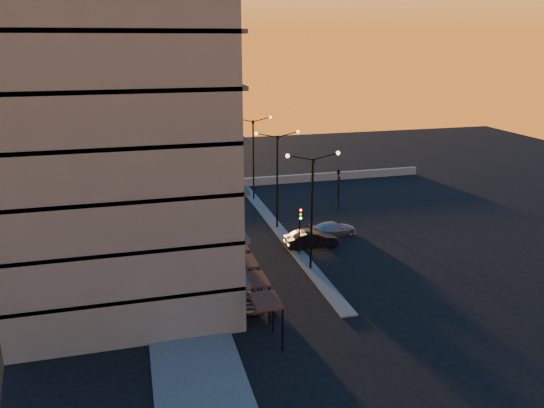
{
  "coord_description": "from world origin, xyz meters",
  "views": [
    {
      "loc": [
        -13.07,
        -36.84,
        17.57
      ],
      "look_at": [
        -1.87,
        4.92,
        4.13
      ],
      "focal_mm": 35.0,
      "sensor_mm": 36.0,
      "label": 1
    }
  ],
  "objects_px": {
    "car_hatchback": "(246,302)",
    "streetlamp_mid": "(277,172)",
    "car_wagon": "(333,229)",
    "car_sedan": "(311,239)",
    "traffic_light_main": "(300,223)"
  },
  "relations": [
    {
      "from": "car_sedan",
      "to": "car_hatchback",
      "type": "bearing_deg",
      "value": 139.67
    },
    {
      "from": "traffic_light_main",
      "to": "car_wagon",
      "type": "relative_size",
      "value": 0.94
    },
    {
      "from": "streetlamp_mid",
      "to": "car_wagon",
      "type": "height_order",
      "value": "streetlamp_mid"
    },
    {
      "from": "streetlamp_mid",
      "to": "traffic_light_main",
      "type": "xyz_separation_m",
      "value": [
        0.0,
        -7.13,
        -2.7
      ]
    },
    {
      "from": "car_wagon",
      "to": "car_hatchback",
      "type": "bearing_deg",
      "value": 127.5
    },
    {
      "from": "streetlamp_mid",
      "to": "car_wagon",
      "type": "xyz_separation_m",
      "value": [
        4.5,
        -3.39,
        -4.94
      ]
    },
    {
      "from": "streetlamp_mid",
      "to": "car_wagon",
      "type": "bearing_deg",
      "value": -37.01
    },
    {
      "from": "car_hatchback",
      "to": "streetlamp_mid",
      "type": "bearing_deg",
      "value": -14.03
    },
    {
      "from": "car_sedan",
      "to": "car_wagon",
      "type": "distance_m",
      "value": 3.7
    },
    {
      "from": "traffic_light_main",
      "to": "car_sedan",
      "type": "distance_m",
      "value": 3.02
    },
    {
      "from": "car_hatchback",
      "to": "car_sedan",
      "type": "xyz_separation_m",
      "value": [
        8.06,
        9.91,
        0.03
      ]
    },
    {
      "from": "car_hatchback",
      "to": "car_sedan",
      "type": "distance_m",
      "value": 12.77
    },
    {
      "from": "streetlamp_mid",
      "to": "car_hatchback",
      "type": "relative_size",
      "value": 2.18
    },
    {
      "from": "traffic_light_main",
      "to": "car_hatchback",
      "type": "xyz_separation_m",
      "value": [
        -6.5,
        -8.41,
        -2.14
      ]
    },
    {
      "from": "traffic_light_main",
      "to": "car_wagon",
      "type": "xyz_separation_m",
      "value": [
        4.5,
        3.74,
        -2.23
      ]
    }
  ]
}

